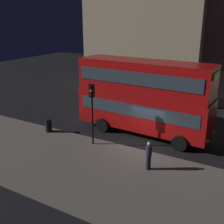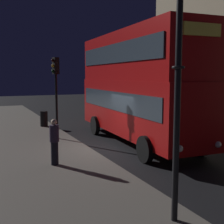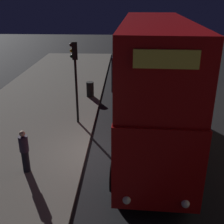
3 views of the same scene
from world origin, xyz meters
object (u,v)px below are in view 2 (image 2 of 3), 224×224
(double_decker_bus, at_px, (137,82))
(street_lamp, at_px, (180,19))
(pedestrian, at_px, (54,141))
(litter_bin, at_px, (44,119))
(traffic_light_near_kerb, at_px, (56,81))

(double_decker_bus, distance_m, street_lamp, 8.71)
(pedestrian, bearing_deg, litter_bin, 77.03)
(double_decker_bus, relative_size, traffic_light_near_kerb, 2.42)
(litter_bin, bearing_deg, street_lamp, 0.13)
(traffic_light_near_kerb, bearing_deg, pedestrian, -27.64)
(litter_bin, bearing_deg, double_decker_bus, 29.20)
(double_decker_bus, height_order, street_lamp, street_lamp)
(traffic_light_near_kerb, bearing_deg, street_lamp, -11.40)
(traffic_light_near_kerb, height_order, pedestrian, traffic_light_near_kerb)
(double_decker_bus, height_order, traffic_light_near_kerb, double_decker_bus)
(traffic_light_near_kerb, xyz_separation_m, litter_bin, (-4.11, 0.18, -2.51))
(double_decker_bus, height_order, litter_bin, double_decker_bus)
(street_lamp, bearing_deg, traffic_light_near_kerb, -178.77)
(traffic_light_near_kerb, xyz_separation_m, pedestrian, (4.56, -1.22, -2.12))
(double_decker_bus, xyz_separation_m, pedestrian, (2.51, -4.84, -2.05))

